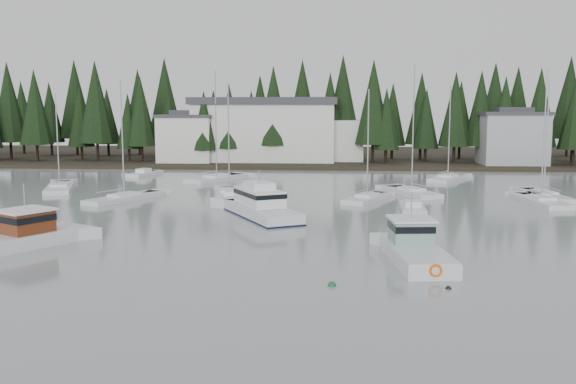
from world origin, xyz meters
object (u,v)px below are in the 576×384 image
runabout_3 (144,175)px  sailboat_0 (60,189)px  cabin_cruiser_center (261,209)px  sailboat_3 (124,200)px  house_east_a (512,137)px  harbor_inn (276,130)px  house_west (187,137)px  sailboat_7 (367,200)px  lobster_boat_teal (415,252)px  lobster_boat_brown (5,241)px  runabout_1 (413,210)px  sailboat_4 (411,193)px  sailboat_13 (541,203)px  sailboat_2 (544,197)px  sailboat_10 (217,180)px  sailboat_5 (229,195)px  runabout_4 (233,199)px  sailboat_11 (448,180)px

runabout_3 → sailboat_0: bearing=176.4°
cabin_cruiser_center → sailboat_3: size_ratio=0.89×
house_east_a → harbor_inn: harbor_inn is taller
house_west → sailboat_7: bearing=-55.3°
house_west → sailboat_0: 35.24m
lobster_boat_teal → house_east_a: bearing=-26.0°
cabin_cruiser_center → sailboat_7: sailboat_7 is taller
harbor_inn → sailboat_0: bearing=-121.3°
lobster_boat_brown → sailboat_7: size_ratio=0.87×
sailboat_3 → runabout_1: 29.89m
sailboat_4 → sailboat_13: bearing=-138.8°
lobster_boat_brown → runabout_3: 48.09m
sailboat_2 → sailboat_10: (-38.30, 14.23, 0.01)m
lobster_boat_teal → sailboat_7: sailboat_7 is taller
sailboat_2 → sailboat_4: sailboat_4 is taller
lobster_boat_brown → lobster_boat_teal: lobster_boat_brown is taller
house_west → sailboat_2: (47.56, -37.45, -4.59)m
runabout_1 → lobster_boat_brown: bearing=124.3°
sailboat_13 → sailboat_5: bearing=77.4°
house_east_a → harbor_inn: size_ratio=0.36×
harbor_inn → sailboat_3: 47.65m
house_east_a → lobster_boat_brown: 83.21m
lobster_boat_teal → sailboat_2: size_ratio=0.69×
sailboat_4 → sailboat_10: bearing=40.9°
cabin_cruiser_center → sailboat_0: (-26.06, 17.52, -0.67)m
sailboat_5 → runabout_4: 3.92m
lobster_boat_teal → runabout_4: 30.07m
runabout_4 → sailboat_2: bearing=-78.2°
lobster_boat_teal → sailboat_4: 32.10m
harbor_inn → runabout_3: harbor_inn is taller
lobster_boat_brown → house_west: bearing=32.7°
harbor_inn → sailboat_10: 27.77m
sailboat_7 → sailboat_0: bearing=104.4°
sailboat_13 → house_west: bearing=41.6°
house_east_a → sailboat_5: bearing=-137.7°
harbor_inn → sailboat_5: 41.78m
lobster_boat_brown → sailboat_0: bearing=48.1°
sailboat_0 → sailboat_5: size_ratio=0.93×
sailboat_2 → house_west: bearing=46.0°
runabout_1 → sailboat_3: bearing=82.7°
house_east_a → lobster_boat_brown: (-51.77, -65.00, -4.33)m
sailboat_2 → sailboat_10: size_ratio=0.88×
sailboat_5 → sailboat_11: sailboat_11 is taller
lobster_boat_teal → sailboat_11: bearing=-18.6°
sailboat_2 → sailboat_4: size_ratio=0.88×
house_west → lobster_boat_teal: house_west is taller
cabin_cruiser_center → runabout_3: bearing=3.9°
house_west → sailboat_7: size_ratio=0.79×
cabin_cruiser_center → lobster_boat_teal: lobster_boat_teal is taller
lobster_boat_brown → lobster_boat_teal: 27.76m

